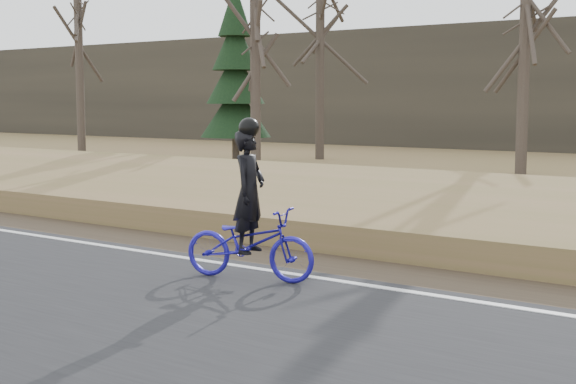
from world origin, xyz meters
The scene contains 13 objects.
ground centered at (0.00, 0.00, 0.00)m, with size 120.00×120.00×0.00m, color brown.
edge_line centered at (0.00, 0.20, 0.07)m, with size 120.00×0.12×0.01m, color silver.
shoulder centered at (0.00, 1.20, 0.02)m, with size 120.00×1.60×0.04m, color #473A2B.
embankment centered at (0.00, 4.20, 0.22)m, with size 120.00×5.00×0.44m, color brown.
ballast centered at (0.00, 8.00, 0.23)m, with size 120.00×3.00×0.45m, color slate.
railroad centered at (0.00, 8.00, 0.53)m, with size 120.00×2.40×0.29m.
treeline_backdrop centered at (0.00, 30.00, 3.00)m, with size 120.00×4.00×6.00m, color #383328.
cyclist centered at (5.38, -0.35, 0.70)m, with size 1.85×0.99×2.05m.
bare_tree_far_left centered at (-16.53, 15.66, 4.30)m, with size 0.36×0.36×8.60m, color #453B32.
bare_tree_left centered at (-5.82, 18.64, 4.46)m, with size 0.36×0.36×8.93m, color #453B32.
bare_tree_near_left centered at (-4.81, 13.11, 3.69)m, with size 0.36×0.36×7.38m, color #453B32.
bare_tree_center centered at (3.01, 16.72, 4.26)m, with size 0.36×0.36×8.52m, color #453B32.
conifer centered at (-7.06, 14.84, 3.12)m, with size 2.60×2.60×6.60m.
Camera 1 is at (11.54, -8.26, 2.32)m, focal length 50.00 mm.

